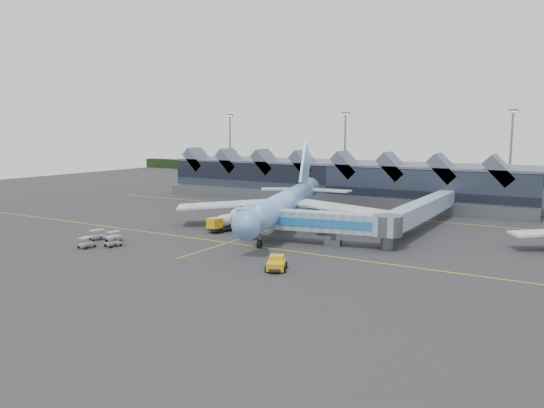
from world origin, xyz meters
The scene contains 10 objects.
ground centered at (0.00, 0.00, 0.00)m, with size 260.00×260.00×0.00m, color #242426.
taxi_stripes centered at (0.00, 10.00, 0.01)m, with size 120.00×60.00×0.01m.
tree_line_far centered at (0.00, 110.00, 2.00)m, with size 260.00×4.00×4.00m, color black.
terminal centered at (-5.07, 47.35, 4.88)m, with size 90.00×22.25×12.52m.
light_masts centered at (21.00, 62.80, 12.49)m, with size 132.40×42.56×22.45m.
main_airliner centered at (1.08, 8.44, 4.48)m, with size 39.65×46.60×15.25m.
jet_bridge centered at (13.49, -1.29, 3.37)m, with size 25.46×8.20×5.12m.
fuel_truck centered at (-5.87, 0.40, 1.61)m, with size 3.74×8.65×2.88m.
pushback_tug centered at (14.54, -17.95, 0.79)m, with size 3.59×4.36×1.75m.
baggage_carts centered at (-16.03, -18.54, 0.90)m, with size 8.03×7.70×1.60m.
Camera 1 is at (47.23, -73.48, 17.38)m, focal length 35.00 mm.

